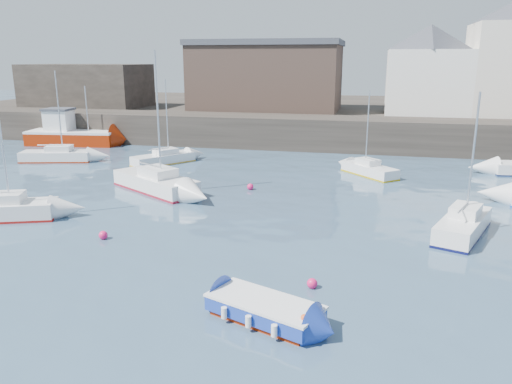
% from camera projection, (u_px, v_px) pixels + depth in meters
% --- Properties ---
extents(water, '(220.00, 220.00, 0.00)m').
position_uv_depth(water, '(170.00, 333.00, 15.80)').
color(water, '#2D4760').
rests_on(water, ground).
extents(quay_wall, '(90.00, 5.00, 3.00)m').
position_uv_depth(quay_wall, '(310.00, 133.00, 48.33)').
color(quay_wall, '#28231E').
rests_on(quay_wall, ground).
extents(land_strip, '(90.00, 32.00, 2.80)m').
position_uv_depth(land_strip, '(327.00, 114.00, 65.29)').
color(land_strip, '#28231E').
rests_on(land_strip, ground).
extents(bldg_east_d, '(11.14, 11.14, 8.95)m').
position_uv_depth(bldg_east_d, '(428.00, 70.00, 50.50)').
color(bldg_east_d, white).
rests_on(bldg_east_d, land_strip).
extents(warehouse, '(16.40, 10.40, 7.60)m').
position_uv_depth(warehouse, '(267.00, 75.00, 55.86)').
color(warehouse, '#3D2D26').
rests_on(warehouse, land_strip).
extents(bldg_west, '(14.00, 8.00, 5.00)m').
position_uv_depth(bldg_west, '(87.00, 86.00, 60.12)').
color(bldg_west, '#353028').
rests_on(bldg_west, land_strip).
extents(blue_dinghy, '(4.20, 2.96, 0.74)m').
position_uv_depth(blue_dinghy, '(264.00, 309.00, 16.44)').
color(blue_dinghy, '#922005').
rests_on(blue_dinghy, ground).
extents(fishing_boat, '(9.18, 4.41, 5.85)m').
position_uv_depth(fishing_boat, '(70.00, 133.00, 50.37)').
color(fishing_boat, '#922005').
rests_on(fishing_boat, ground).
extents(sailboat_a, '(6.07, 3.79, 7.53)m').
position_uv_depth(sailboat_a, '(0.00, 210.00, 26.85)').
color(sailboat_a, white).
rests_on(sailboat_a, ground).
extents(sailboat_b, '(7.06, 5.58, 8.93)m').
position_uv_depth(sailboat_b, '(156.00, 182.00, 32.68)').
color(sailboat_b, white).
rests_on(sailboat_b, ground).
extents(sailboat_c, '(3.47, 5.51, 6.92)m').
position_uv_depth(sailboat_c, '(463.00, 225.00, 24.43)').
color(sailboat_c, white).
rests_on(sailboat_c, ground).
extents(sailboat_e, '(6.10, 3.28, 7.49)m').
position_uv_depth(sailboat_e, '(57.00, 156.00, 42.20)').
color(sailboat_e, white).
rests_on(sailboat_e, ground).
extents(sailboat_f, '(4.36, 4.57, 6.23)m').
position_uv_depth(sailboat_f, '(369.00, 169.00, 37.11)').
color(sailboat_f, white).
rests_on(sailboat_f, ground).
extents(sailboat_h, '(4.47, 5.29, 6.82)m').
position_uv_depth(sailboat_h, '(164.00, 158.00, 41.29)').
color(sailboat_h, white).
rests_on(sailboat_h, ground).
extents(buoy_near, '(0.42, 0.42, 0.42)m').
position_uv_depth(buoy_near, '(104.00, 239.00, 24.02)').
color(buoy_near, '#EC1960').
rests_on(buoy_near, ground).
extents(buoy_mid, '(0.40, 0.40, 0.40)m').
position_uv_depth(buoy_mid, '(312.00, 288.00, 18.88)').
color(buoy_mid, '#EC1960').
rests_on(buoy_mid, ground).
extents(buoy_far, '(0.43, 0.43, 0.43)m').
position_uv_depth(buoy_far, '(250.00, 190.00, 33.11)').
color(buoy_far, '#EC1960').
rests_on(buoy_far, ground).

